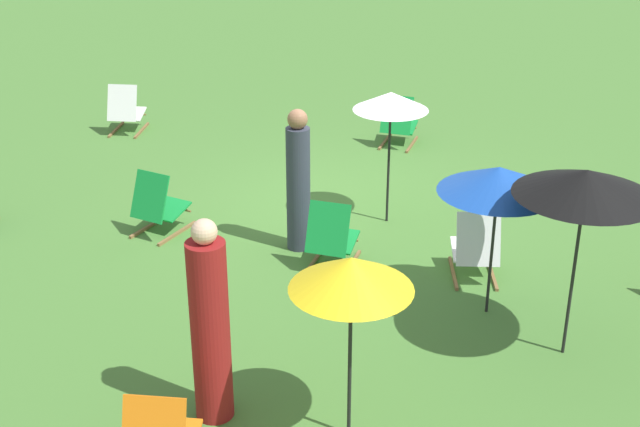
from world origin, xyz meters
TOP-DOWN VIEW (x-y plane):
  - ground_plane at (0.00, 0.00)m, footprint 40.00×40.00m
  - deckchair_0 at (-0.22, -2.75)m, footprint 0.52×0.79m
  - deckchair_3 at (4.25, -2.20)m, footprint 0.59×0.83m
  - deckchair_4 at (2.07, 1.23)m, footprint 0.64×0.85m
  - deckchair_5 at (-0.23, 1.54)m, footprint 0.51×0.78m
  - deckchair_8 at (-1.85, 1.37)m, footprint 0.64×0.85m
  - umbrella_0 at (-1.12, 4.41)m, footprint 0.99×0.99m
  - umbrella_1 at (-2.85, 2.67)m, footprint 1.29×1.29m
  - umbrella_2 at (-0.61, 0.13)m, footprint 0.93×0.93m
  - umbrella_3 at (-2.06, 2.09)m, footprint 1.20×1.20m
  - person_0 at (0.06, 4.46)m, footprint 0.46×0.46m
  - person_1 at (0.28, 1.16)m, footprint 0.40×0.40m

SIDE VIEW (x-z plane):
  - ground_plane at x=0.00m, z-range 0.00..0.00m
  - deckchair_0 at x=-0.22m, z-range -0.05..0.79m
  - deckchair_3 at x=4.25m, z-range -0.05..0.79m
  - deckchair_4 at x=2.07m, z-range -0.05..0.79m
  - deckchair_5 at x=-0.23m, z-range -0.05..0.79m
  - deckchair_8 at x=-1.85m, z-range -0.05..0.79m
  - person_1 at x=0.28m, z-range -0.03..1.72m
  - person_0 at x=0.06m, z-range -0.05..1.81m
  - umbrella_3 at x=-2.06m, z-range 0.68..2.31m
  - umbrella_0 at x=-1.12m, z-range 0.70..2.37m
  - umbrella_2 at x=-0.61m, z-range 0.74..2.46m
  - umbrella_1 at x=-2.85m, z-range 0.83..2.73m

